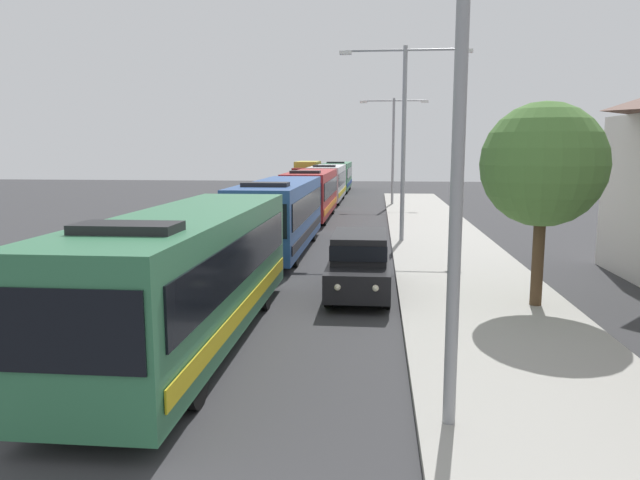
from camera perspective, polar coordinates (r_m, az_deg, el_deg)
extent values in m
cube|color=#33724C|center=(13.79, -12.39, -2.94)|extent=(2.50, 10.96, 2.70)
cube|color=black|center=(13.39, -7.26, -1.63)|extent=(0.04, 10.08, 1.00)
cube|color=black|center=(14.17, -17.33, -1.38)|extent=(0.04, 10.08, 1.00)
cube|color=black|center=(8.81, -23.56, -8.11)|extent=(2.30, 0.04, 1.20)
cube|color=gold|center=(13.64, -7.12, -6.38)|extent=(0.03, 10.41, 0.36)
cube|color=black|center=(10.52, -18.12, 1.13)|extent=(1.75, 0.90, 0.16)
cylinder|color=black|center=(10.70, -12.12, -13.09)|extent=(0.28, 1.00, 1.00)
cylinder|color=black|center=(11.53, -22.83, -11.97)|extent=(0.28, 1.00, 1.00)
cylinder|color=black|center=(16.63, -5.43, -5.01)|extent=(0.28, 1.00, 1.00)
cylinder|color=black|center=(17.18, -12.68, -4.74)|extent=(0.28, 1.00, 1.00)
cube|color=#284C8C|center=(25.84, -3.88, 2.63)|extent=(2.50, 10.98, 2.70)
cube|color=black|center=(25.63, -1.08, 3.39)|extent=(0.04, 10.10, 1.00)
cube|color=black|center=(26.04, -6.65, 3.42)|extent=(0.04, 10.10, 1.00)
cube|color=black|center=(20.43, -6.41, 1.82)|extent=(2.30, 0.04, 1.20)
cube|color=black|center=(25.76, -1.05, 0.84)|extent=(0.03, 10.43, 0.36)
cube|color=black|center=(22.49, -5.29, 5.36)|extent=(1.75, 0.90, 0.16)
cylinder|color=black|center=(22.51, -2.50, -1.35)|extent=(0.28, 1.00, 1.00)
cylinder|color=black|center=(22.92, -7.95, -1.25)|extent=(0.28, 1.00, 1.00)
cylinder|color=black|center=(28.80, -0.71, 0.88)|extent=(0.28, 1.00, 1.00)
cylinder|color=black|center=(29.12, -5.02, 0.93)|extent=(0.28, 1.00, 1.00)
cube|color=maroon|center=(38.02, -0.83, 4.61)|extent=(2.50, 10.76, 2.70)
cube|color=black|center=(37.88, 1.08, 5.13)|extent=(0.04, 9.90, 1.00)
cube|color=black|center=(38.16, -2.74, 5.14)|extent=(0.04, 9.90, 1.00)
cube|color=black|center=(32.65, -1.89, 4.45)|extent=(2.30, 0.04, 1.20)
cube|color=orange|center=(37.97, 1.09, 3.39)|extent=(0.03, 10.22, 0.36)
cube|color=black|center=(34.74, -1.43, 6.58)|extent=(1.75, 0.90, 0.16)
cylinder|color=black|center=(34.72, 0.36, 2.23)|extent=(0.28, 1.00, 1.00)
cylinder|color=black|center=(34.98, -3.23, 2.26)|extent=(0.28, 1.00, 1.00)
cylinder|color=black|center=(40.96, 1.16, 3.22)|extent=(0.28, 1.00, 1.00)
cylinder|color=black|center=(41.18, -1.90, 3.25)|extent=(0.28, 1.00, 1.00)
cube|color=silver|center=(50.51, 0.76, 5.64)|extent=(2.50, 10.93, 2.70)
cube|color=black|center=(50.40, 2.21, 6.02)|extent=(0.04, 10.06, 1.00)
cube|color=black|center=(50.61, -0.68, 6.04)|extent=(0.04, 10.06, 1.00)
cube|color=black|center=(45.04, 0.17, 5.64)|extent=(2.30, 0.04, 1.20)
cube|color=gold|center=(50.47, 2.21, 4.72)|extent=(0.03, 10.39, 0.36)
cube|color=black|center=(47.19, 0.42, 7.16)|extent=(1.75, 0.90, 0.16)
cylinder|color=black|center=(47.14, 1.74, 3.95)|extent=(0.28, 1.00, 1.00)
cylinder|color=black|center=(47.33, -0.92, 3.97)|extent=(0.28, 1.00, 1.00)
cylinder|color=black|center=(53.50, 2.20, 4.52)|extent=(0.28, 1.00, 1.00)
cylinder|color=black|center=(53.68, -0.15, 4.54)|extent=(0.28, 1.00, 1.00)
cube|color=#33724C|center=(63.13, 1.73, 6.26)|extent=(2.50, 10.91, 2.70)
cube|color=black|center=(63.04, 2.89, 6.56)|extent=(0.04, 10.04, 1.00)
cube|color=black|center=(63.21, 0.57, 6.58)|extent=(0.04, 10.04, 1.00)
cube|color=black|center=(57.66, 1.36, 6.32)|extent=(2.30, 0.04, 1.20)
cube|color=navy|center=(63.09, 2.89, 5.52)|extent=(0.03, 10.37, 0.36)
cube|color=black|center=(59.81, 1.52, 7.49)|extent=(1.75, 0.90, 0.16)
cylinder|color=black|center=(59.75, 2.56, 4.96)|extent=(0.28, 1.00, 1.00)
cylinder|color=black|center=(59.91, 0.45, 4.98)|extent=(0.28, 1.00, 1.00)
cylinder|color=black|center=(66.12, 2.85, 5.32)|extent=(0.28, 1.00, 1.00)
cylinder|color=black|center=(66.26, 0.94, 5.34)|extent=(0.28, 1.00, 1.00)
cube|color=black|center=(18.21, 3.81, -3.13)|extent=(1.84, 4.90, 0.80)
cube|color=black|center=(18.22, 3.85, -0.57)|extent=(1.62, 2.84, 0.80)
cube|color=black|center=(18.22, 3.85, -0.57)|extent=(1.66, 2.94, 0.44)
sphere|color=#F9EFCC|center=(15.81, 1.70, -4.58)|extent=(0.18, 0.18, 0.18)
sphere|color=#F9EFCC|center=(15.78, 5.38, -4.65)|extent=(0.18, 0.18, 0.18)
cylinder|color=black|center=(16.86, 0.84, -5.31)|extent=(0.22, 0.70, 0.70)
cylinder|color=black|center=(16.81, 6.45, -5.41)|extent=(0.22, 0.70, 0.70)
cylinder|color=black|center=(19.81, 1.56, -3.18)|extent=(0.22, 0.70, 0.70)
cylinder|color=black|center=(19.77, 6.32, -3.26)|extent=(0.22, 0.70, 0.70)
cube|color=maroon|center=(60.78, -1.57, 5.92)|extent=(2.30, 1.80, 2.20)
cube|color=gold|center=(64.35, -1.17, 6.40)|extent=(2.35, 5.43, 2.70)
cube|color=black|center=(59.85, -1.68, 6.17)|extent=(2.07, 0.04, 0.90)
cylinder|color=black|center=(60.97, -2.53, 4.99)|extent=(0.26, 0.90, 0.90)
cylinder|color=black|center=(60.72, -0.60, 4.98)|extent=(0.26, 0.90, 0.90)
cylinder|color=black|center=(65.62, -1.95, 5.26)|extent=(0.26, 0.90, 0.90)
cylinder|color=black|center=(65.39, -0.15, 5.25)|extent=(0.26, 0.90, 0.90)
cylinder|color=gray|center=(9.08, 13.13, 6.73)|extent=(0.20, 0.20, 8.02)
cylinder|color=gray|center=(28.12, 8.06, 9.04)|extent=(0.20, 0.20, 8.96)
cylinder|color=gray|center=(28.45, 5.37, 17.74)|extent=(2.73, 0.10, 0.10)
cube|color=silver|center=(28.48, 2.48, 17.60)|extent=(0.56, 0.28, 0.16)
cylinder|color=gray|center=(28.57, 11.13, 17.59)|extent=(2.73, 0.10, 0.10)
cube|color=silver|center=(28.71, 13.96, 17.29)|extent=(0.56, 0.28, 0.16)
cylinder|color=gray|center=(47.22, 7.06, 8.46)|extent=(0.20, 0.20, 8.22)
cylinder|color=gray|center=(47.35, 5.69, 13.22)|extent=(2.36, 0.10, 0.10)
cube|color=silver|center=(47.36, 4.22, 13.15)|extent=(0.56, 0.28, 0.16)
cylinder|color=gray|center=(47.41, 8.62, 13.16)|extent=(2.36, 0.10, 0.10)
cube|color=silver|center=(47.48, 10.07, 13.03)|extent=(0.56, 0.28, 0.16)
cylinder|color=#4C3823|center=(17.37, 20.28, -1.82)|extent=(0.32, 0.32, 2.54)
sphere|color=#4C7A38|center=(17.11, 20.74, 6.83)|extent=(3.36, 3.36, 3.36)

